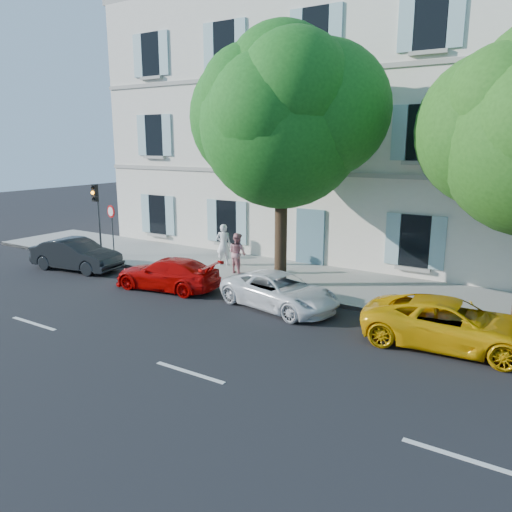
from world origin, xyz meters
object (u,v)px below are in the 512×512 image
Objects in this scene: road_sign at (112,220)px; car_white_coupe at (280,291)px; car_dark_sedan at (76,255)px; traffic_light at (96,204)px; pedestrian_b at (237,253)px; car_red_coupe at (167,274)px; car_yellow_supercar at (452,324)px; pedestrian_a at (224,245)px; tree_left at (282,126)px.

car_white_coupe is at bearing -9.48° from road_sign.
car_dark_sedan is 2.73m from traffic_light.
pedestrian_b reaches higher than car_white_coupe.
traffic_light is at bearing 13.69° from car_dark_sedan.
traffic_light is 1.37× the size of road_sign.
traffic_light reaches higher than car_dark_sedan.
traffic_light is at bearing -116.33° from car_red_coupe.
car_dark_sedan is 1.00× the size of car_red_coupe.
car_white_coupe is at bearing 82.60° from car_yellow_supercar.
pedestrian_a is (-4.61, 3.26, 0.46)m from car_white_coupe.
car_white_coupe is at bearing 85.93° from car_red_coupe.
tree_left is at bearing -83.92° from car_dark_sedan.
tree_left is 5.41× the size of pedestrian_b.
car_dark_sedan is at bearing 39.78° from pedestrian_b.
car_red_coupe is 5.50m from road_sign.
pedestrian_a is (5.81, 1.70, -1.49)m from traffic_light.
car_yellow_supercar is at bearing 178.44° from pedestrian_b.
tree_left reaches higher than pedestrian_a.
traffic_light is (-5.89, 1.90, 1.95)m from car_red_coupe.
tree_left reaches higher than car_dark_sedan.
car_yellow_supercar is 1.38× the size of traffic_light.
car_dark_sedan reaches higher than car_red_coupe.
pedestrian_a is at bearing 18.81° from road_sign.
car_yellow_supercar is 16.01m from traffic_light.
car_white_coupe is 0.90× the size of car_yellow_supercar.
tree_left is 6.10m from pedestrian_a.
car_red_coupe is 1.22× the size of traffic_light.
pedestrian_a is (4.90, 1.67, -0.85)m from road_sign.
tree_left is at bearing 114.32° from car_red_coupe.
tree_left is (-6.42, 2.21, 5.17)m from car_yellow_supercar.
pedestrian_a is at bearing 66.27° from car_yellow_supercar.
car_yellow_supercar is at bearing -7.31° from road_sign.
traffic_light is 2.02× the size of pedestrian_b.
car_yellow_supercar is at bearing -6.79° from traffic_light.
tree_left reaches higher than car_white_coupe.
car_white_coupe is (9.69, 0.29, -0.09)m from car_dark_sedan.
car_yellow_supercar is 8.53m from tree_left.
car_yellow_supercar is at bearing -82.05° from car_white_coupe.
traffic_light is at bearing 79.23° from car_yellow_supercar.
road_sign is at bearing -177.97° from tree_left.
car_dark_sedan is 0.88× the size of car_yellow_supercar.
car_dark_sedan is at bearing -99.08° from car_red_coupe.
car_dark_sedan is 10.28m from tree_left.
tree_left is at bearing 67.01° from car_yellow_supercar.
car_white_coupe is at bearing -8.51° from traffic_light.
tree_left is at bearing 2.02° from traffic_light.
pedestrian_a is at bearing 66.10° from car_white_coupe.
tree_left reaches higher than traffic_light.
car_red_coupe is at bearing -21.21° from road_sign.
car_dark_sedan is 15.05m from car_yellow_supercar.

